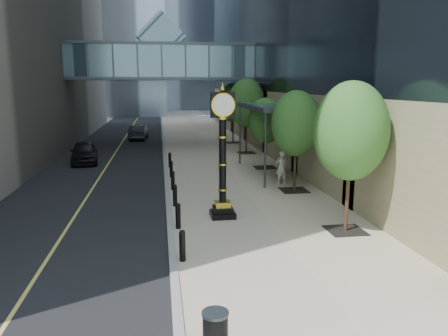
{
  "coord_description": "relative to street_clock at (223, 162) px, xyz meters",
  "views": [
    {
      "loc": [
        -3.29,
        -12.04,
        5.54
      ],
      "look_at": [
        -0.61,
        6.22,
        2.0
      ],
      "focal_mm": 35.0,
      "sensor_mm": 36.0,
      "label": 1
    }
  ],
  "objects": [
    {
      "name": "bollard_row",
      "position": [
        -1.92,
        3.56,
        -1.89
      ],
      "size": [
        0.2,
        16.2,
        0.9
      ],
      "color": "black",
      "rests_on": "sidewalk"
    },
    {
      "name": "pedestrian",
      "position": [
        4.12,
        5.66,
        -1.4
      ],
      "size": [
        0.77,
        0.6,
        1.89
      ],
      "primitive_type": "imported",
      "rotation": [
        0.0,
        0.0,
        3.37
      ],
      "color": "beige",
      "rests_on": "sidewalk"
    },
    {
      "name": "ground",
      "position": [
        0.78,
        -5.44,
        -2.4
      ],
      "size": [
        320.0,
        320.0,
        0.0
      ],
      "primitive_type": "plane",
      "color": "gray",
      "rests_on": "ground"
    },
    {
      "name": "curb",
      "position": [
        -2.22,
        34.56,
        -2.37
      ],
      "size": [
        0.25,
        180.0,
        0.07
      ],
      "primitive_type": "cube",
      "color": "gray",
      "rests_on": "ground"
    },
    {
      "name": "entrance_canopy",
      "position": [
        4.26,
        8.56,
        1.79
      ],
      "size": [
        3.0,
        8.0,
        4.38
      ],
      "color": "#383F44",
      "rests_on": "ground"
    },
    {
      "name": "street_trees",
      "position": [
        4.38,
        11.11,
        1.38
      ],
      "size": [
        2.91,
        28.74,
        5.97
      ],
      "color": "black",
      "rests_on": "sidewalk"
    },
    {
      "name": "trash_bin",
      "position": [
        -1.51,
        -9.44,
        -1.89
      ],
      "size": [
        0.65,
        0.65,
        0.9
      ],
      "primitive_type": "cylinder",
      "rotation": [
        0.0,
        0.0,
        0.3
      ],
      "color": "black",
      "rests_on": "sidewalk"
    },
    {
      "name": "sidewalk",
      "position": [
        1.78,
        34.56,
        -2.37
      ],
      "size": [
        8.0,
        180.0,
        0.06
      ],
      "primitive_type": "cube",
      "color": "#B8A48D",
      "rests_on": "ground"
    },
    {
      "name": "car_near",
      "position": [
        -7.93,
        14.48,
        -1.62
      ],
      "size": [
        2.38,
        4.66,
        1.52
      ],
      "primitive_type": "imported",
      "rotation": [
        0.0,
        0.0,
        0.14
      ],
      "color": "black",
      "rests_on": "road"
    },
    {
      "name": "road",
      "position": [
        -6.22,
        34.56,
        -2.39
      ],
      "size": [
        8.0,
        180.0,
        0.02
      ],
      "primitive_type": "cube",
      "color": "black",
      "rests_on": "ground"
    },
    {
      "name": "street_clock",
      "position": [
        0.0,
        0.0,
        0.0
      ],
      "size": [
        1.01,
        1.01,
        5.41
      ],
      "rotation": [
        0.0,
        0.0,
        0.0
      ],
      "color": "black",
      "rests_on": "sidewalk"
    },
    {
      "name": "skywalk",
      "position": [
        -2.22,
        22.56,
        5.31
      ],
      "size": [
        17.0,
        4.2,
        5.8
      ],
      "color": "slate",
      "rests_on": "ground"
    },
    {
      "name": "car_far",
      "position": [
        -4.67,
        27.62,
        -1.65
      ],
      "size": [
        1.94,
        4.57,
        1.47
      ],
      "primitive_type": "imported",
      "rotation": [
        0.0,
        0.0,
        3.05
      ],
      "color": "black",
      "rests_on": "road"
    }
  ]
}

